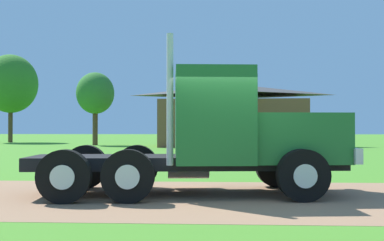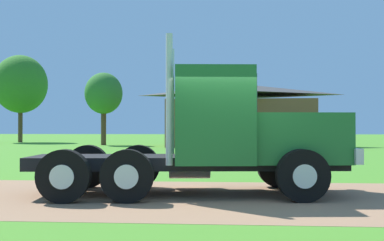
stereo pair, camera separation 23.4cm
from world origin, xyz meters
name	(u,v)px [view 2 (the right image)]	position (x,y,z in m)	size (l,w,h in m)	color
ground_plane	(233,198)	(0.00, 0.00, 0.00)	(200.00, 200.00, 0.00)	#468626
dirt_track	(233,197)	(0.00, 0.00, 0.00)	(120.00, 5.70, 0.01)	#966E50
truck_foreground_white	(224,137)	(-0.21, 0.54, 1.29)	(7.15, 3.24, 3.41)	black
shed_building	(240,116)	(0.76, 28.35, 2.42)	(11.86, 7.03, 5.03)	brown
tree_left	(21,84)	(-21.37, 36.91, 5.94)	(5.39, 5.39, 8.93)	#513823
tree_mid	(104,94)	(-10.80, 29.79, 4.40)	(3.22, 3.22, 6.22)	#513823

